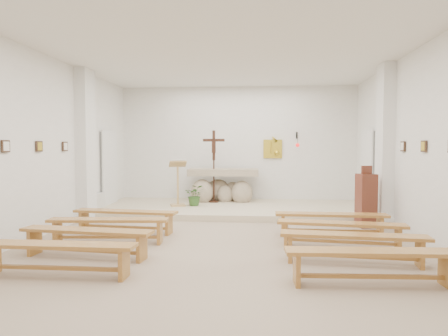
# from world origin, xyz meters

# --- Properties ---
(ground) EXTENTS (7.00, 10.00, 0.00)m
(ground) POSITION_xyz_m (0.00, 0.00, 0.00)
(ground) COLOR tan
(ground) RESTS_ON ground
(wall_left) EXTENTS (0.02, 10.00, 3.50)m
(wall_left) POSITION_xyz_m (-3.49, 0.00, 1.75)
(wall_left) COLOR white
(wall_left) RESTS_ON ground
(wall_right) EXTENTS (0.02, 10.00, 3.50)m
(wall_right) POSITION_xyz_m (3.49, 0.00, 1.75)
(wall_right) COLOR white
(wall_right) RESTS_ON ground
(wall_back) EXTENTS (7.00, 0.02, 3.50)m
(wall_back) POSITION_xyz_m (0.00, 4.99, 1.75)
(wall_back) COLOR white
(wall_back) RESTS_ON ground
(ceiling) EXTENTS (7.00, 10.00, 0.02)m
(ceiling) POSITION_xyz_m (0.00, 0.00, 3.49)
(ceiling) COLOR silver
(ceiling) RESTS_ON wall_back
(sanctuary_platform) EXTENTS (6.98, 3.00, 0.15)m
(sanctuary_platform) POSITION_xyz_m (0.00, 3.50, 0.07)
(sanctuary_platform) COLOR beige
(sanctuary_platform) RESTS_ON ground
(pilaster_left) EXTENTS (0.26, 0.55, 3.50)m
(pilaster_left) POSITION_xyz_m (-3.37, 2.00, 1.75)
(pilaster_left) COLOR white
(pilaster_left) RESTS_ON ground
(pilaster_right) EXTENTS (0.26, 0.55, 3.50)m
(pilaster_right) POSITION_xyz_m (3.37, 2.00, 1.75)
(pilaster_right) COLOR white
(pilaster_right) RESTS_ON ground
(gold_wall_relief) EXTENTS (0.55, 0.04, 0.55)m
(gold_wall_relief) POSITION_xyz_m (1.05, 4.96, 1.65)
(gold_wall_relief) COLOR gold
(gold_wall_relief) RESTS_ON wall_back
(sanctuary_lamp) EXTENTS (0.11, 0.36, 0.44)m
(sanctuary_lamp) POSITION_xyz_m (1.75, 4.71, 1.81)
(sanctuary_lamp) COLOR black
(sanctuary_lamp) RESTS_ON wall_back
(station_frame_left_front) EXTENTS (0.03, 0.20, 0.20)m
(station_frame_left_front) POSITION_xyz_m (-3.47, -0.80, 1.72)
(station_frame_left_front) COLOR #3A2719
(station_frame_left_front) RESTS_ON wall_left
(station_frame_left_mid) EXTENTS (0.03, 0.20, 0.20)m
(station_frame_left_mid) POSITION_xyz_m (-3.47, 0.20, 1.72)
(station_frame_left_mid) COLOR #3A2719
(station_frame_left_mid) RESTS_ON wall_left
(station_frame_left_rear) EXTENTS (0.03, 0.20, 0.20)m
(station_frame_left_rear) POSITION_xyz_m (-3.47, 1.20, 1.72)
(station_frame_left_rear) COLOR #3A2719
(station_frame_left_rear) RESTS_ON wall_left
(station_frame_right_mid) EXTENTS (0.03, 0.20, 0.20)m
(station_frame_right_mid) POSITION_xyz_m (3.47, 0.20, 1.72)
(station_frame_right_mid) COLOR #3A2719
(station_frame_right_mid) RESTS_ON wall_right
(station_frame_right_rear) EXTENTS (0.03, 0.20, 0.20)m
(station_frame_right_rear) POSITION_xyz_m (3.47, 1.20, 1.72)
(station_frame_right_rear) COLOR #3A2719
(station_frame_right_rear) RESTS_ON wall_right
(radiator_left) EXTENTS (0.10, 0.85, 0.52)m
(radiator_left) POSITION_xyz_m (-3.43, 2.70, 0.27)
(radiator_left) COLOR silver
(radiator_left) RESTS_ON ground
(radiator_right) EXTENTS (0.10, 0.85, 0.52)m
(radiator_right) POSITION_xyz_m (3.43, 2.70, 0.27)
(radiator_right) COLOR silver
(radiator_right) RESTS_ON ground
(altar) EXTENTS (2.02, 0.94, 1.03)m
(altar) POSITION_xyz_m (-0.40, 4.40, 0.54)
(altar) COLOR tan
(altar) RESTS_ON sanctuary_platform
(lectern) EXTENTS (0.52, 0.48, 1.23)m
(lectern) POSITION_xyz_m (-1.49, 3.39, 0.76)
(lectern) COLOR tan
(lectern) RESTS_ON sanctuary_platform
(crucifix_stand) EXTENTS (0.61, 0.27, 2.02)m
(crucifix_stand) POSITION_xyz_m (-0.62, 4.16, 1.32)
(crucifix_stand) COLOR #361C11
(crucifix_stand) RESTS_ON sanctuary_platform
(potted_plant) EXTENTS (0.52, 0.46, 0.56)m
(potted_plant) POSITION_xyz_m (-1.05, 3.47, 0.43)
(potted_plant) COLOR #305A24
(potted_plant) RESTS_ON sanctuary_platform
(donation_pedestal) EXTENTS (0.41, 0.41, 1.31)m
(donation_pedestal) POSITION_xyz_m (2.92, 1.71, 0.58)
(donation_pedestal) COLOR #5E251B
(donation_pedestal) RESTS_ON ground
(bench_left_front) EXTENTS (2.12, 0.55, 0.44)m
(bench_left_front) POSITION_xyz_m (-2.01, 0.73, 0.33)
(bench_left_front) COLOR #A87430
(bench_left_front) RESTS_ON ground
(bench_right_front) EXTENTS (2.11, 0.38, 0.44)m
(bench_right_front) POSITION_xyz_m (2.01, 0.73, 0.33)
(bench_right_front) COLOR #A87430
(bench_right_front) RESTS_ON ground
(bench_left_second) EXTENTS (2.12, 0.50, 0.44)m
(bench_left_second) POSITION_xyz_m (-2.01, -0.17, 0.33)
(bench_left_second) COLOR #A87430
(bench_left_second) RESTS_ON ground
(bench_right_second) EXTENTS (2.13, 0.60, 0.44)m
(bench_right_second) POSITION_xyz_m (2.01, -0.17, 0.33)
(bench_right_second) COLOR #A87430
(bench_right_second) RESTS_ON ground
(bench_left_third) EXTENTS (2.12, 0.57, 0.44)m
(bench_left_third) POSITION_xyz_m (-2.01, -1.08, 0.33)
(bench_left_third) COLOR #A87430
(bench_left_third) RESTS_ON ground
(bench_right_third) EXTENTS (2.12, 0.52, 0.44)m
(bench_right_third) POSITION_xyz_m (2.01, -1.08, 0.33)
(bench_right_third) COLOR #A87430
(bench_right_third) RESTS_ON ground
(bench_left_fourth) EXTENTS (2.10, 0.35, 0.44)m
(bench_left_fourth) POSITION_xyz_m (-2.01, -1.99, 0.33)
(bench_left_fourth) COLOR #A87430
(bench_left_fourth) RESTS_ON ground
(bench_right_fourth) EXTENTS (2.11, 0.43, 0.44)m
(bench_right_fourth) POSITION_xyz_m (2.01, -1.99, 0.33)
(bench_right_fourth) COLOR #A87430
(bench_right_fourth) RESTS_ON ground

